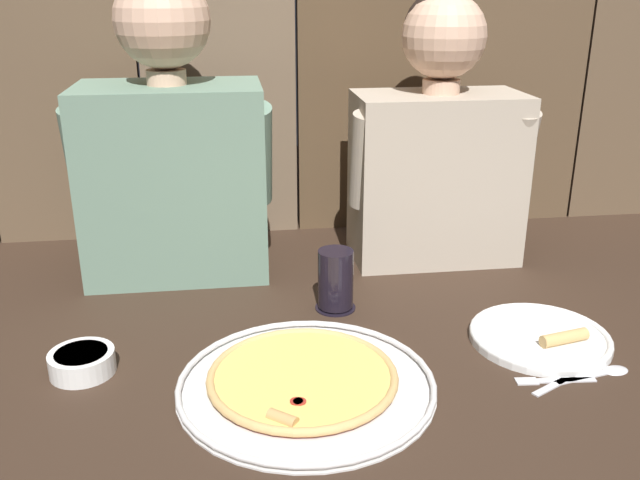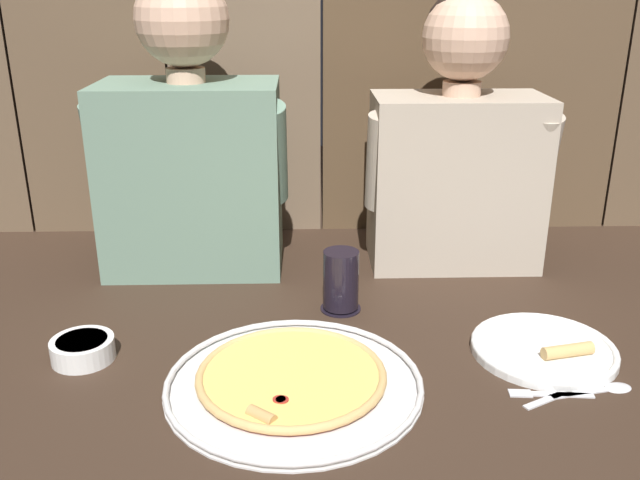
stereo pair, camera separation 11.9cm
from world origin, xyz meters
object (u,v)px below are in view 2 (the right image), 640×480
Objects in this scene: pizza_tray at (293,380)px; dinner_plate at (544,349)px; drinking_glass at (341,281)px; diner_right at (458,145)px; diner_left at (190,139)px; dipping_bowl at (83,348)px.

dinner_plate reaches higher than pizza_tray.
pizza_tray is 3.37× the size of drinking_glass.
drinking_glass is 0.21× the size of diner_right.
dinner_plate is 2.04× the size of drinking_glass.
diner_left is at bearing 147.03° from dinner_plate.
drinking_glass is at bearing 152.17° from dinner_plate.
dipping_bowl reaches higher than pizza_tray.
diner_left is (0.14, 0.42, 0.26)m from dipping_bowl.
dipping_bowl is 0.18× the size of diner_right.
dipping_bowl is 0.17× the size of diner_left.
diner_right is (0.71, 0.42, 0.25)m from dipping_bowl.
dinner_plate is 0.39× the size of diner_left.
diner_left is 0.57m from diner_right.
dipping_bowl is (-0.35, 0.09, 0.01)m from pizza_tray.
dinner_plate is 2.33× the size of dipping_bowl.
dinner_plate is at bearing -32.97° from diner_left.
pizza_tray is 1.65× the size of dinner_plate.
diner_left is (-0.22, 0.51, 0.28)m from pizza_tray.
diner_left reaches higher than dinner_plate.
drinking_glass is 1.14× the size of dipping_bowl.
pizza_tray is at bearing -124.91° from diner_right.
pizza_tray is at bearing -108.88° from drinking_glass.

